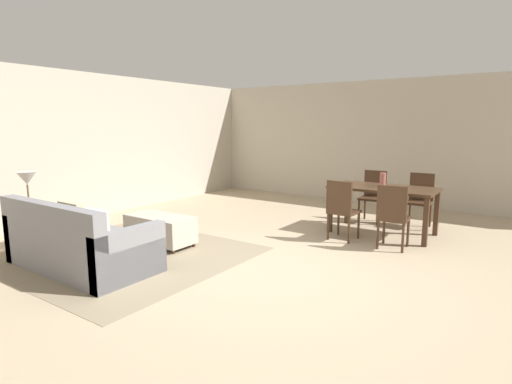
# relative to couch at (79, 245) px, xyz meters

# --- Properties ---
(ground_plane) EXTENTS (10.80, 10.80, 0.00)m
(ground_plane) POSITION_rel_couch_xyz_m (1.98, 1.25, -0.29)
(ground_plane) COLOR tan
(wall_back) EXTENTS (9.00, 0.12, 2.70)m
(wall_back) POSITION_rel_couch_xyz_m (1.98, 6.25, 1.06)
(wall_back) COLOR #BCB2A0
(wall_back) RESTS_ON ground_plane
(wall_left) EXTENTS (0.12, 11.00, 2.70)m
(wall_left) POSITION_rel_couch_xyz_m (-2.52, 1.75, 1.06)
(wall_left) COLOR #BCB2A0
(wall_left) RESTS_ON ground_plane
(area_rug) EXTENTS (3.00, 2.80, 0.01)m
(area_rug) POSITION_rel_couch_xyz_m (0.04, 0.64, -0.29)
(area_rug) COLOR gray
(area_rug) RESTS_ON ground_plane
(couch) EXTENTS (1.94, 0.94, 0.86)m
(couch) POSITION_rel_couch_xyz_m (0.00, 0.00, 0.00)
(couch) COLOR gray
(couch) RESTS_ON ground_plane
(ottoman_table) EXTENTS (1.03, 0.50, 0.44)m
(ottoman_table) POSITION_rel_couch_xyz_m (0.08, 1.23, -0.05)
(ottoman_table) COLOR #B7AD9E
(ottoman_table) RESTS_ON ground_plane
(side_table) EXTENTS (0.40, 0.40, 0.58)m
(side_table) POSITION_rel_couch_xyz_m (-1.27, 0.07, 0.16)
(side_table) COLOR olive
(side_table) RESTS_ON ground_plane
(table_lamp) EXTENTS (0.26, 0.26, 0.53)m
(table_lamp) POSITION_rel_couch_xyz_m (-1.27, 0.07, 0.69)
(table_lamp) COLOR brown
(table_lamp) RESTS_ON side_table
(dining_table) EXTENTS (1.60, 0.86, 0.76)m
(dining_table) POSITION_rel_couch_xyz_m (2.53, 3.72, 0.37)
(dining_table) COLOR #422B1C
(dining_table) RESTS_ON ground_plane
(dining_chair_near_left) EXTENTS (0.42, 0.42, 0.92)m
(dining_chair_near_left) POSITION_rel_couch_xyz_m (2.15, 2.96, 0.23)
(dining_chair_near_left) COLOR #422B1C
(dining_chair_near_left) RESTS_ON ground_plane
(dining_chair_near_right) EXTENTS (0.42, 0.42, 0.92)m
(dining_chair_near_right) POSITION_rel_couch_xyz_m (2.92, 2.93, 0.23)
(dining_chair_near_right) COLOR #422B1C
(dining_chair_near_right) RESTS_ON ground_plane
(dining_chair_far_left) EXTENTS (0.41, 0.41, 0.92)m
(dining_chair_far_left) POSITION_rel_couch_xyz_m (2.11, 4.48, 0.23)
(dining_chair_far_left) COLOR #422B1C
(dining_chair_far_left) RESTS_ON ground_plane
(dining_chair_far_right) EXTENTS (0.40, 0.40, 0.92)m
(dining_chair_far_right) POSITION_rel_couch_xyz_m (2.91, 4.54, 0.23)
(dining_chair_far_right) COLOR #422B1C
(dining_chair_far_right) RESTS_ON ground_plane
(vase_centerpiece) EXTENTS (0.09, 0.09, 0.22)m
(vase_centerpiece) POSITION_rel_couch_xyz_m (2.50, 3.75, 0.58)
(vase_centerpiece) COLOR #B26659
(vase_centerpiece) RESTS_ON dining_table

